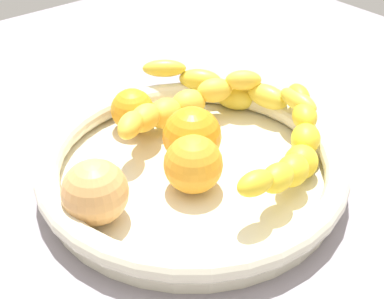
# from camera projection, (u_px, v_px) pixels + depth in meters

# --- Properties ---
(kitchen_counter) EXTENTS (1.20, 1.20, 0.03)m
(kitchen_counter) POSITION_uv_depth(u_px,v_px,m) (192.00, 192.00, 0.63)
(kitchen_counter) COLOR gray
(kitchen_counter) RESTS_ON ground
(fruit_bowl) EXTENTS (0.34, 0.34, 0.04)m
(fruit_bowl) POSITION_uv_depth(u_px,v_px,m) (192.00, 167.00, 0.61)
(fruit_bowl) COLOR beige
(fruit_bowl) RESTS_ON kitchen_counter
(banana_draped_left) EXTENTS (0.13, 0.20, 0.06)m
(banana_draped_left) POSITION_uv_depth(u_px,v_px,m) (294.00, 150.00, 0.59)
(banana_draped_left) COLOR yellow
(banana_draped_left) RESTS_ON fruit_bowl
(banana_draped_right) EXTENTS (0.23, 0.12, 0.06)m
(banana_draped_right) POSITION_uv_depth(u_px,v_px,m) (232.00, 89.00, 0.71)
(banana_draped_right) COLOR yellow
(banana_draped_right) RESTS_ON fruit_bowl
(banana_arching_top) EXTENTS (0.07, 0.22, 0.05)m
(banana_arching_top) POSITION_uv_depth(u_px,v_px,m) (181.00, 105.00, 0.67)
(banana_arching_top) COLOR yellow
(banana_arching_top) RESTS_ON fruit_bowl
(orange_front) EXTENTS (0.05, 0.05, 0.05)m
(orange_front) POSITION_uv_depth(u_px,v_px,m) (135.00, 109.00, 0.68)
(orange_front) COLOR orange
(orange_front) RESTS_ON fruit_bowl
(orange_mid_left) EXTENTS (0.07, 0.07, 0.07)m
(orange_mid_left) POSITION_uv_depth(u_px,v_px,m) (192.00, 136.00, 0.61)
(orange_mid_left) COLOR orange
(orange_mid_left) RESTS_ON fruit_bowl
(orange_mid_right) EXTENTS (0.06, 0.06, 0.06)m
(orange_mid_right) POSITION_uv_depth(u_px,v_px,m) (193.00, 164.00, 0.57)
(orange_mid_right) COLOR orange
(orange_mid_right) RESTS_ON fruit_bowl
(peach_blush) EXTENTS (0.07, 0.07, 0.07)m
(peach_blush) POSITION_uv_depth(u_px,v_px,m) (92.00, 190.00, 0.54)
(peach_blush) COLOR #E8A45C
(peach_blush) RESTS_ON fruit_bowl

